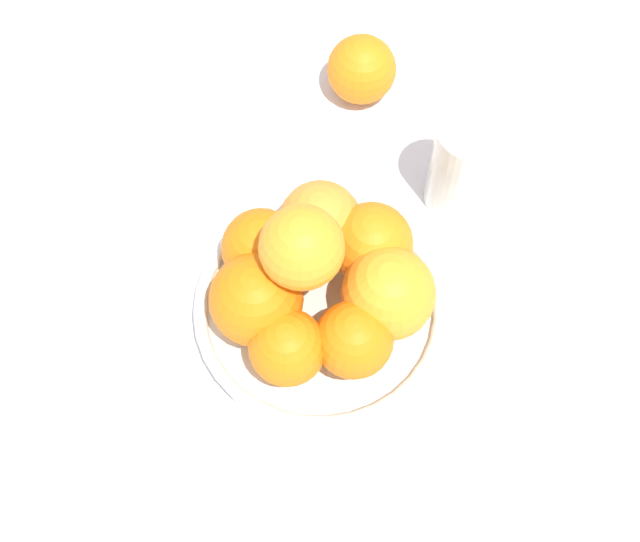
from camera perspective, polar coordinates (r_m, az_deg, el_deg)
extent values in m
plane|color=silver|center=(0.82, 0.00, -2.92)|extent=(4.00, 4.00, 0.00)
cylinder|color=silver|center=(0.81, 0.00, -2.69)|extent=(0.22, 0.22, 0.02)
torus|color=silver|center=(0.80, 0.00, -2.28)|extent=(0.23, 0.23, 0.01)
sphere|color=orange|center=(0.74, 2.19, -4.40)|extent=(0.07, 0.07, 0.07)
sphere|color=orange|center=(0.75, 4.39, -1.45)|extent=(0.08, 0.08, 0.08)
sphere|color=orange|center=(0.78, 3.31, 1.76)|extent=(0.07, 0.07, 0.07)
sphere|color=orange|center=(0.79, 0.02, 3.15)|extent=(0.07, 0.07, 0.07)
sphere|color=orange|center=(0.78, -3.77, 1.48)|extent=(0.07, 0.07, 0.07)
sphere|color=orange|center=(0.75, -4.10, -1.86)|extent=(0.08, 0.08, 0.08)
sphere|color=orange|center=(0.74, -2.10, -4.91)|extent=(0.07, 0.07, 0.07)
sphere|color=orange|center=(0.71, -1.18, 1.51)|extent=(0.07, 0.07, 0.07)
sphere|color=orange|center=(0.92, 2.67, 12.77)|extent=(0.07, 0.07, 0.07)
cylinder|color=silver|center=(0.84, 9.16, 6.65)|extent=(0.06, 0.06, 0.11)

